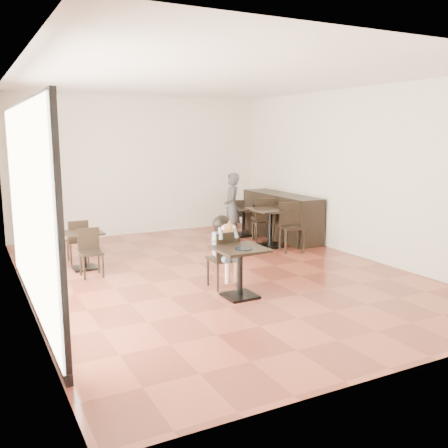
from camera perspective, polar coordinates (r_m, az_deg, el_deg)
floor at (r=8.50m, az=-0.87°, el=-5.70°), size 6.00×8.00×0.01m
ceiling at (r=8.22m, az=-0.93°, el=16.29°), size 6.00×8.00×0.01m
wall_back at (r=11.91m, az=-9.62°, el=6.59°), size 6.00×0.01×3.20m
wall_front at (r=4.99m, az=20.18°, el=1.10°), size 6.00×0.01×3.20m
wall_left at (r=7.37m, az=-22.28°, el=3.75°), size 0.01×8.00×3.20m
wall_right at (r=9.91m, az=14.88°, el=5.67°), size 0.01×8.00×3.20m
storefront_window at (r=6.90m, az=-21.52°, el=1.74°), size 0.04×4.50×2.60m
child_table at (r=7.22m, az=1.84°, el=-5.57°), size 0.70×0.70×0.74m
child_chair at (r=7.67m, az=-0.17°, el=-4.04°), size 0.40×0.40×0.89m
child at (r=7.64m, az=-0.17°, el=-3.21°), size 0.40×0.56×1.11m
plate at (r=7.04m, az=2.26°, el=-2.83°), size 0.25×0.25×0.01m
pizza_slice at (r=7.39m, az=0.50°, el=-0.44°), size 0.26×0.20×0.06m
adult_patron at (r=11.00m, az=0.90°, el=1.96°), size 0.55×0.64×1.49m
cafe_table_mid at (r=10.44m, az=5.30°, el=-0.43°), size 0.97×0.97×0.81m
cafe_table_left at (r=9.05m, az=-15.70°, el=-2.92°), size 0.63×0.63×0.66m
cafe_table_back at (r=11.55m, az=2.24°, el=0.24°), size 0.81×0.81×0.65m
chair_mid_a at (r=10.97m, az=4.48°, el=0.54°), size 0.55×0.55×0.98m
chair_mid_b at (r=10.07m, az=7.79°, el=-0.40°), size 0.55×0.55×0.98m
chair_left_a at (r=9.57m, az=-16.41°, el=-1.84°), size 0.36×0.36×0.80m
chair_left_b at (r=8.52m, az=-14.95°, el=-3.25°), size 0.36×0.36×0.80m
chair_back_a at (r=12.08m, az=1.49°, el=1.01°), size 0.46×0.46×0.78m
chair_back_b at (r=11.14m, az=4.23°, el=0.19°), size 0.46×0.46×0.78m
service_counter at (r=11.39m, az=6.54°, el=0.93°), size 0.60×2.40×1.00m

